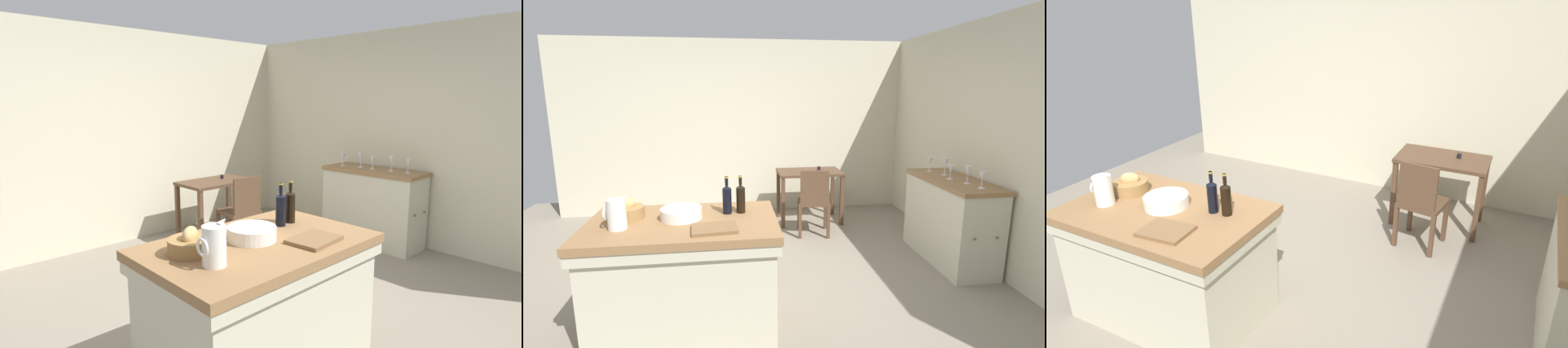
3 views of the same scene
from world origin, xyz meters
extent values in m
plane|color=gray|center=(0.00, 0.00, 0.00)|extent=(6.76, 6.76, 0.00)
cube|color=beige|center=(0.00, 2.60, 1.30)|extent=(5.32, 0.12, 2.60)
cube|color=beige|center=(2.60, 0.00, 1.30)|extent=(0.12, 5.20, 2.60)
cube|color=olive|center=(-0.49, -0.48, 0.85)|extent=(1.43, 0.91, 0.06)
cube|color=beige|center=(-0.49, -0.48, 0.78)|extent=(1.41, 0.89, 0.08)
cube|color=beige|center=(-0.49, -0.48, 0.41)|extent=(1.35, 0.83, 0.82)
cube|color=olive|center=(2.26, 0.38, 0.90)|extent=(0.52, 1.21, 0.04)
cube|color=beige|center=(2.26, 0.38, 0.44)|extent=(0.49, 1.18, 0.88)
sphere|color=brown|center=(2.14, -0.23, 0.49)|extent=(0.03, 0.03, 0.03)
sphere|color=brown|center=(2.38, -0.23, 0.49)|extent=(0.03, 0.03, 0.03)
cube|color=#513826|center=(0.99, 1.90, 0.72)|extent=(0.90, 0.57, 0.04)
cube|color=#513826|center=(0.58, 1.65, 0.35)|extent=(0.05, 0.05, 0.70)
cube|color=#513826|center=(1.41, 1.66, 0.35)|extent=(0.05, 0.05, 0.70)
cube|color=#513826|center=(0.58, 2.14, 0.35)|extent=(0.05, 0.05, 0.70)
cube|color=#513826|center=(1.41, 2.15, 0.35)|extent=(0.05, 0.05, 0.70)
cylinder|color=black|center=(1.14, 1.95, 0.77)|extent=(0.04, 0.04, 0.05)
cube|color=#513826|center=(0.94, 1.38, 0.44)|extent=(0.45, 0.45, 0.04)
cube|color=#513826|center=(0.92, 1.20, 0.67)|extent=(0.36, 0.08, 0.42)
cube|color=#513826|center=(1.14, 1.54, 0.21)|extent=(0.05, 0.05, 0.42)
cube|color=#513826|center=(0.79, 1.59, 0.21)|extent=(0.05, 0.05, 0.42)
cube|color=#513826|center=(1.10, 1.18, 0.21)|extent=(0.05, 0.05, 0.42)
cube|color=#513826|center=(0.74, 1.23, 0.21)|extent=(0.05, 0.05, 0.42)
cylinder|color=white|center=(-0.93, -0.60, 0.99)|extent=(0.13, 0.13, 0.22)
cone|color=white|center=(-0.87, -0.60, 1.11)|extent=(0.07, 0.04, 0.06)
torus|color=white|center=(-1.00, -0.60, 1.00)|extent=(0.02, 0.10, 0.10)
cylinder|color=white|center=(-0.50, -0.43, 0.92)|extent=(0.31, 0.31, 0.09)
cylinder|color=olive|center=(-0.92, -0.37, 0.93)|extent=(0.26, 0.26, 0.09)
ellipsoid|color=tan|center=(-0.92, -0.37, 0.99)|extent=(0.16, 0.14, 0.10)
cube|color=brown|center=(-0.24, -0.72, 0.89)|extent=(0.34, 0.27, 0.02)
cylinder|color=black|center=(-0.04, -0.34, 0.99)|extent=(0.07, 0.07, 0.21)
cone|color=black|center=(-0.04, -0.34, 1.10)|extent=(0.07, 0.07, 0.02)
cylinder|color=black|center=(-0.04, -0.34, 1.15)|extent=(0.03, 0.03, 0.07)
cylinder|color=#B29933|center=(-0.04, -0.34, 1.18)|extent=(0.03, 0.03, 0.01)
cylinder|color=black|center=(-0.15, -0.35, 0.98)|extent=(0.07, 0.07, 0.21)
cone|color=black|center=(-0.15, -0.35, 1.10)|extent=(0.07, 0.07, 0.02)
cylinder|color=black|center=(-0.15, -0.35, 1.15)|extent=(0.03, 0.03, 0.07)
cylinder|color=#B29933|center=(-0.15, -0.35, 1.18)|extent=(0.03, 0.03, 0.01)
cylinder|color=white|center=(2.29, -0.04, 0.93)|extent=(0.06, 0.06, 0.00)
cylinder|color=white|center=(2.29, -0.04, 0.96)|extent=(0.01, 0.01, 0.07)
cone|color=white|center=(2.29, -0.04, 1.04)|extent=(0.07, 0.07, 0.10)
cylinder|color=white|center=(2.27, 0.16, 0.93)|extent=(0.06, 0.06, 0.00)
cylinder|color=white|center=(2.27, 0.16, 0.97)|extent=(0.01, 0.01, 0.07)
cone|color=white|center=(2.27, 0.16, 1.06)|extent=(0.07, 0.07, 0.11)
cylinder|color=white|center=(2.21, 0.38, 0.93)|extent=(0.06, 0.06, 0.00)
cylinder|color=white|center=(2.21, 0.38, 0.96)|extent=(0.01, 0.01, 0.06)
cone|color=white|center=(2.21, 0.38, 1.04)|extent=(0.07, 0.07, 0.09)
cylinder|color=white|center=(2.26, 0.58, 0.93)|extent=(0.06, 0.06, 0.00)
cylinder|color=white|center=(2.26, 0.58, 0.97)|extent=(0.01, 0.01, 0.08)
cone|color=white|center=(2.26, 0.58, 1.06)|extent=(0.07, 0.07, 0.11)
cylinder|color=white|center=(2.20, 0.81, 0.93)|extent=(0.06, 0.06, 0.00)
cylinder|color=white|center=(2.20, 0.81, 0.96)|extent=(0.01, 0.01, 0.07)
cone|color=white|center=(2.20, 0.81, 1.05)|extent=(0.07, 0.07, 0.10)
camera|label=1|loc=(-2.19, -2.29, 1.74)|focal=28.75mm
camera|label=2|loc=(-0.11, -3.35, 1.84)|focal=26.46mm
camera|label=3|loc=(1.72, -2.57, 2.33)|focal=31.12mm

